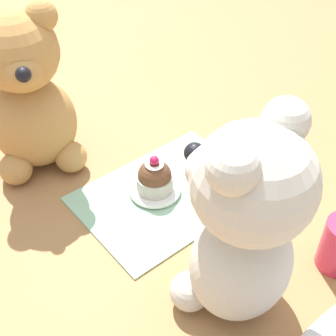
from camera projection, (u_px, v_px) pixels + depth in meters
ground_plane at (168, 194)px, 0.75m from camera, size 4.00×4.00×0.00m
knitted_placemat at (168, 193)px, 0.75m from camera, size 0.28×0.20×0.01m
teddy_bear_cream at (244, 223)px, 0.51m from camera, size 0.15×0.16×0.28m
teddy_bear_tan at (28, 97)px, 0.73m from camera, size 0.17×0.16×0.28m
cupcake_near_cream_bear at (216, 176)px, 0.74m from camera, size 0.06×0.06×0.07m
saucer_plate at (155, 189)px, 0.75m from camera, size 0.08×0.08×0.01m
cupcake_near_tan_bear at (155, 178)px, 0.73m from camera, size 0.06×0.06×0.07m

